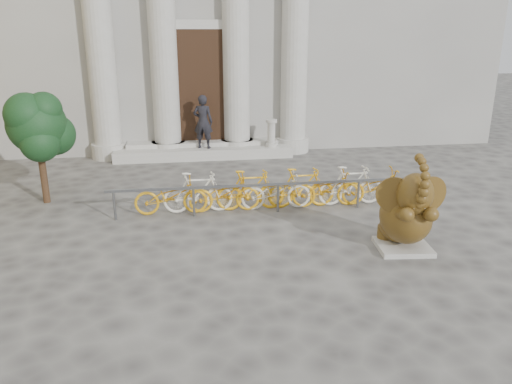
{
  "coord_description": "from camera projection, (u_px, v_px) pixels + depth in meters",
  "views": [
    {
      "loc": [
        -0.71,
        -7.41,
        4.17
      ],
      "look_at": [
        0.69,
        1.93,
        1.1
      ],
      "focal_mm": 35.0,
      "sensor_mm": 36.0,
      "label": 1
    }
  ],
  "objects": [
    {
      "name": "entrance_steps",
      "position": [
        204.0,
        152.0,
        17.14
      ],
      "size": [
        6.0,
        1.2,
        0.36
      ],
      "primitive_type": "cube",
      "color": "#A8A59E",
      "rests_on": "ground"
    },
    {
      "name": "ground",
      "position": [
        232.0,
        291.0,
        8.36
      ],
      "size": [
        80.0,
        80.0,
        0.0
      ],
      "primitive_type": "plane",
      "color": "#474442",
      "rests_on": "ground"
    },
    {
      "name": "elephant_statue",
      "position": [
        407.0,
        215.0,
        9.71
      ],
      "size": [
        1.36,
        1.55,
        2.04
      ],
      "rotation": [
        0.0,
        0.0,
        -0.1
      ],
      "color": "#A8A59E",
      "rests_on": "ground"
    },
    {
      "name": "tree",
      "position": [
        38.0,
        127.0,
        12.08
      ],
      "size": [
        1.61,
        1.47,
        2.79
      ],
      "color": "#332114",
      "rests_on": "ground"
    },
    {
      "name": "balustrade_post",
      "position": [
        271.0,
        134.0,
        17.0
      ],
      "size": [
        0.38,
        0.38,
        0.93
      ],
      "color": "#A8A59E",
      "rests_on": "entrance_steps"
    },
    {
      "name": "bike_rack",
      "position": [
        276.0,
        189.0,
        12.1
      ],
      "size": [
        8.0,
        0.53,
        1.0
      ],
      "color": "slate",
      "rests_on": "ground"
    },
    {
      "name": "pedestrian",
      "position": [
        203.0,
        122.0,
        16.64
      ],
      "size": [
        0.75,
        0.6,
        1.79
      ],
      "primitive_type": "imported",
      "rotation": [
        0.0,
        0.0,
        2.84
      ],
      "color": "black",
      "rests_on": "entrance_steps"
    }
  ]
}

